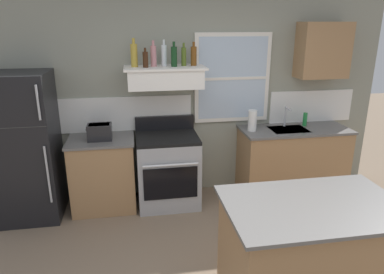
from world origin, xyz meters
name	(u,v)px	position (x,y,z in m)	size (l,w,h in m)	color
back_wall	(185,94)	(0.03, 2.23, 1.35)	(5.40, 0.11, 2.70)	gray
refrigerator	(25,148)	(-1.90, 1.84, 0.87)	(0.70, 0.72, 1.73)	black
counter_left_of_stove	(104,173)	(-1.05, 1.90, 0.46)	(0.79, 0.63, 0.91)	#9E754C
toaster	(100,132)	(-1.05, 1.86, 1.01)	(0.30, 0.20, 0.19)	black
stove_range	(168,169)	(-0.25, 1.86, 0.46)	(0.76, 0.69, 1.09)	#9EA0A5
range_hood_shelf	(165,77)	(-0.25, 1.96, 1.62)	(0.96, 0.52, 0.24)	white
bottle_champagne_gold_foil	(134,55)	(-0.60, 1.98, 1.88)	(0.08, 0.08, 0.33)	#B29333
bottle_brown_stout	(145,59)	(-0.47, 1.91, 1.84)	(0.06, 0.06, 0.22)	#381E0F
bottle_rose_pink	(153,56)	(-0.37, 2.00, 1.87)	(0.07, 0.07, 0.30)	#C67F84
bottle_clear_tall	(164,55)	(-0.25, 2.01, 1.88)	(0.06, 0.06, 0.31)	silver
bottle_dark_green_wine	(174,56)	(-0.14, 1.93, 1.87)	(0.07, 0.07, 0.29)	#143819
bottle_olive_oil_square	(184,56)	(-0.01, 2.00, 1.86)	(0.06, 0.06, 0.27)	#4C601E
bottle_amber_wine	(194,56)	(0.11, 2.00, 1.86)	(0.07, 0.07, 0.28)	brown
counter_right_with_sink	(292,160)	(1.45, 1.90, 0.46)	(1.43, 0.63, 0.91)	#9E754C
sink_faucet	(286,114)	(1.35, 2.00, 1.08)	(0.03, 0.17, 0.28)	silver
paper_towel_roll	(252,121)	(0.85, 1.90, 1.04)	(0.11, 0.11, 0.27)	white
dish_soap_bottle	(305,119)	(1.63, 2.00, 1.00)	(0.06, 0.06, 0.18)	#268C3F
kitchen_island	(309,253)	(0.71, -0.03, 0.46)	(1.40, 0.90, 0.91)	#9E754C
upper_cabinet_right	(323,50)	(1.80, 2.04, 1.90)	(0.64, 0.32, 0.70)	#9E754C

